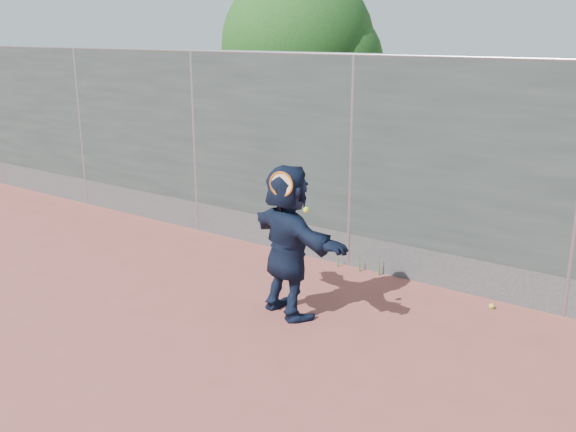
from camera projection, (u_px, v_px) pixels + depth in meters
The scene contains 7 objects.
ground at pixel (177, 361), 6.67m from camera, with size 80.00×80.00×0.00m, color #9E4C42.
player at pixel (288, 241), 7.55m from camera, with size 1.71×0.55×1.85m, color #121B32.
ball_ground at pixel (492, 306), 7.92m from camera, with size 0.07×0.07×0.07m, color #B4CF2E.
fence at pixel (351, 159), 8.96m from camera, with size 20.00×0.06×3.03m.
swing_action at pixel (284, 188), 7.15m from camera, with size 0.55×0.17×0.51m.
tree_left at pixel (306, 50), 12.56m from camera, with size 3.15×3.00×4.53m.
weed_clump at pixel (362, 263), 9.11m from camera, with size 0.68×0.07×0.30m.
Camera 1 is at (4.42, -4.19, 3.31)m, focal length 40.00 mm.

